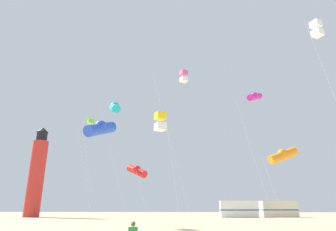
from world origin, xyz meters
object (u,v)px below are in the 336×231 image
object	(u,v)px
kite_tube_blue	(101,128)
kite_tube_magenta	(255,97)
rv_van_cream	(278,209)
kite_box_lime	(90,125)
kite_tube_scarlet	(137,171)
lighthouse_distant	(37,173)
kite_box_rainbow	(184,77)
kite_box_white	(317,29)
kite_tube_cyan	(115,108)
kite_tube_orange	(283,155)
rv_van_white	(239,209)
kite_box_gold	(160,122)

from	to	relation	value
kite_tube_blue	kite_tube_magenta	world-z (taller)	kite_tube_magenta
rv_van_cream	kite_box_lime	bearing A→B (deg)	-140.40
kite_tube_scarlet	lighthouse_distant	xyz separation A→B (m)	(-23.41, 25.43, 2.76)
kite_tube_scarlet	kite_tube_blue	bearing A→B (deg)	-92.37
kite_box_rainbow	kite_box_white	world-z (taller)	kite_box_rainbow
kite_box_lime	kite_tube_cyan	bearing A→B (deg)	-57.89
kite_box_rainbow	kite_tube_magenta	distance (m)	9.04
kite_box_lime	kite_box_white	world-z (taller)	kite_box_white
kite_tube_orange	rv_van_white	distance (m)	30.82
kite_tube_cyan	kite_tube_magenta	world-z (taller)	kite_tube_magenta
kite_box_lime	kite_tube_orange	bearing A→B (deg)	-20.03
rv_van_cream	kite_box_white	bearing A→B (deg)	-105.93
kite_tube_orange	kite_box_lime	bearing A→B (deg)	159.97
kite_tube_cyan	kite_tube_magenta	bearing A→B (deg)	28.55
kite_tube_orange	kite_tube_cyan	bearing A→B (deg)	-177.44
kite_tube_scarlet	kite_box_white	size ratio (longest dim) A/B	0.41
lighthouse_distant	rv_van_cream	size ratio (longest dim) A/B	2.54
kite_tube_cyan	rv_van_white	size ratio (longest dim) A/B	1.61
kite_tube_scarlet	rv_van_cream	distance (m)	35.92
kite_box_lime	kite_tube_blue	world-z (taller)	kite_box_lime
kite_tube_scarlet	rv_van_white	distance (m)	29.65
rv_van_cream	kite_tube_scarlet	bearing A→B (deg)	-131.67
kite_box_white	lighthouse_distant	xyz separation A→B (m)	(-37.26, 35.39, -5.53)
kite_box_white	lighthouse_distant	bearing A→B (deg)	136.48
kite_tube_scarlet	kite_box_rainbow	bearing A→B (deg)	-27.61
kite_box_gold	rv_van_cream	size ratio (longest dim) A/B	1.11
kite_tube_cyan	lighthouse_distant	distance (m)	37.83
kite_tube_scarlet	kite_box_white	bearing A→B (deg)	-35.72
kite_box_white	rv_van_cream	size ratio (longest dim) A/B	2.11
kite_box_lime	kite_tube_scarlet	world-z (taller)	kite_box_lime
kite_tube_orange	rv_van_cream	size ratio (longest dim) A/B	0.96
kite_tube_scarlet	kite_box_gold	size ratio (longest dim) A/B	0.79
kite_tube_scarlet	kite_box_white	world-z (taller)	kite_box_white
kite_tube_blue	rv_van_cream	bearing A→B (deg)	60.94
kite_box_white	kite_tube_blue	bearing A→B (deg)	-176.40
kite_box_lime	kite_box_rainbow	world-z (taller)	kite_box_rainbow
kite_box_lime	rv_van_white	world-z (taller)	kite_box_lime
kite_tube_orange	lighthouse_distant	bearing A→B (deg)	140.05
kite_tube_blue	kite_box_white	xyz separation A→B (m)	(14.30, 0.90, 7.05)
kite_tube_scarlet	kite_box_lime	bearing A→B (deg)	160.14
kite_box_rainbow	kite_tube_cyan	size ratio (longest dim) A/B	1.38
kite_box_lime	kite_box_white	distance (m)	23.11
kite_box_rainbow	kite_tube_cyan	xyz separation A→B (m)	(-5.82, -2.69, -4.00)
rv_van_cream	kite_tube_magenta	bearing A→B (deg)	-113.80
kite_tube_cyan	kite_box_white	distance (m)	16.20
kite_box_lime	kite_tube_orange	size ratio (longest dim) A/B	1.73
kite_box_rainbow	kite_tube_cyan	distance (m)	7.55
kite_box_lime	kite_box_white	xyz separation A→B (m)	(19.51, -12.01, 3.02)
kite_box_white	kite_tube_orange	xyz separation A→B (m)	(-1.51, 5.44, -7.73)
rv_van_cream	lighthouse_distant	bearing A→B (deg)	179.25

